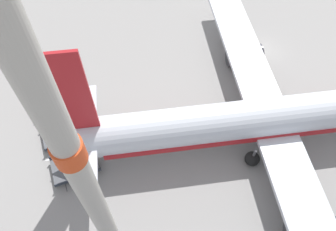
% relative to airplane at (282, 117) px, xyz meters
% --- Properties ---
extents(ground_plane, '(500.00, 500.00, 0.00)m').
position_rel_airplane_xyz_m(ground_plane, '(-11.37, 2.80, -2.97)').
color(ground_plane, gray).
extents(airplane, '(39.11, 41.85, 13.35)m').
position_rel_airplane_xyz_m(airplane, '(0.00, 0.00, 0.00)').
color(airplane, silver).
rests_on(airplane, ground_plane).
extents(baggage_dolly_row_near_col_a, '(3.80, 2.31, 0.92)m').
position_rel_airplane_xyz_m(baggage_dolly_row_near_col_a, '(-11.99, -23.30, -2.48)').
color(baggage_dolly_row_near_col_a, '#515459').
rests_on(baggage_dolly_row_near_col_a, ground_plane).
extents(baggage_dolly_row_near_col_b, '(3.80, 2.28, 0.92)m').
position_rel_airplane_xyz_m(baggage_dolly_row_near_col_b, '(-7.81, -22.47, -2.48)').
color(baggage_dolly_row_near_col_b, '#515459').
rests_on(baggage_dolly_row_near_col_b, ground_plane).
extents(baggage_dolly_row_near_col_c, '(3.80, 2.30, 0.92)m').
position_rel_airplane_xyz_m(baggage_dolly_row_near_col_c, '(-3.63, -21.46, -2.48)').
color(baggage_dolly_row_near_col_c, '#515459').
rests_on(baggage_dolly_row_near_col_c, ground_plane).
extents(baggage_dolly_row_near_col_d, '(3.80, 2.29, 0.92)m').
position_rel_airplane_xyz_m(baggage_dolly_row_near_col_d, '(0.18, -20.52, -2.48)').
color(baggage_dolly_row_near_col_d, '#515459').
rests_on(baggage_dolly_row_near_col_d, ground_plane).
extents(baggage_dolly_row_mid_a_col_a, '(3.81, 2.45, 0.92)m').
position_rel_airplane_xyz_m(baggage_dolly_row_mid_a_col_a, '(-12.49, -21.13, -2.48)').
color(baggage_dolly_row_mid_a_col_a, '#515459').
rests_on(baggage_dolly_row_mid_a_col_a, ground_plane).
extents(baggage_dolly_row_mid_a_col_b, '(3.80, 2.28, 0.92)m').
position_rel_airplane_xyz_m(baggage_dolly_row_mid_a_col_b, '(-8.50, -20.20, -2.48)').
color(baggage_dolly_row_mid_a_col_b, '#515459').
rests_on(baggage_dolly_row_mid_a_col_b, ground_plane).
extents(baggage_dolly_row_mid_a_col_c, '(3.80, 2.53, 0.92)m').
position_rel_airplane_xyz_m(baggage_dolly_row_mid_a_col_c, '(-4.23, -18.96, -2.48)').
color(baggage_dolly_row_mid_a_col_c, '#515459').
rests_on(baggage_dolly_row_mid_a_col_c, ground_plane).
extents(baggage_dolly_row_mid_a_col_d, '(3.80, 2.55, 0.92)m').
position_rel_airplane_xyz_m(baggage_dolly_row_mid_a_col_d, '(-0.23, -18.29, -2.48)').
color(baggage_dolly_row_mid_a_col_d, '#515459').
rests_on(baggage_dolly_row_mid_a_col_d, ground_plane).
extents(stand_guidance_stripe, '(1.82, 26.78, 0.01)m').
position_rel_airplane_xyz_m(stand_guidance_stripe, '(-0.71, -8.82, -2.97)').
color(stand_guidance_stripe, white).
rests_on(stand_guidance_stripe, ground_plane).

